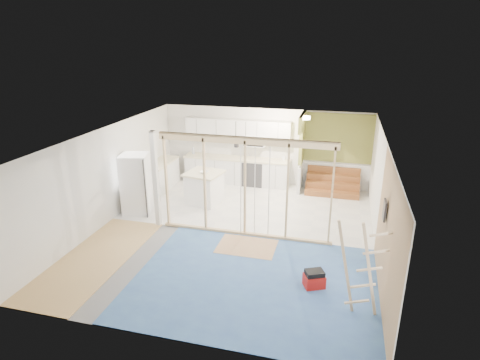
% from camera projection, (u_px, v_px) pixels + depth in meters
% --- Properties ---
extents(room, '(7.01, 8.01, 2.61)m').
position_uv_depth(room, '(233.00, 187.00, 9.95)').
color(room, slate).
rests_on(room, ground).
extents(floor_overlays, '(7.00, 8.00, 0.03)m').
position_uv_depth(floor_overlays, '(237.00, 233.00, 10.42)').
color(floor_overlays, silver).
rests_on(floor_overlays, room).
extents(stud_frame, '(4.66, 0.14, 2.60)m').
position_uv_depth(stud_frame, '(224.00, 175.00, 9.91)').
color(stud_frame, '#D4AC82').
rests_on(stud_frame, room).
extents(base_cabinets, '(4.45, 2.24, 0.93)m').
position_uv_depth(base_cabinets, '(214.00, 172.00, 13.67)').
color(base_cabinets, white).
rests_on(base_cabinets, room).
extents(upper_cabinets, '(3.60, 0.41, 0.85)m').
position_uv_depth(upper_cabinets, '(239.00, 131.00, 13.45)').
color(upper_cabinets, white).
rests_on(upper_cabinets, room).
extents(green_partition, '(2.25, 1.51, 2.60)m').
position_uv_depth(green_partition, '(324.00, 164.00, 12.92)').
color(green_partition, olive).
rests_on(green_partition, room).
extents(pot_rack, '(0.52, 0.52, 0.72)m').
position_uv_depth(pot_rack, '(240.00, 141.00, 11.51)').
color(pot_rack, black).
rests_on(pot_rack, room).
extents(sheathing_panel, '(0.02, 4.00, 2.60)m').
position_uv_depth(sheathing_panel, '(388.00, 241.00, 7.30)').
color(sheathing_panel, tan).
rests_on(sheathing_panel, room).
extents(electrical_panel, '(0.04, 0.30, 0.40)m').
position_uv_depth(electrical_panel, '(385.00, 210.00, 7.75)').
color(electrical_panel, '#37383C').
rests_on(electrical_panel, room).
extents(ceiling_light, '(0.32, 0.32, 0.08)m').
position_uv_depth(ceiling_light, '(305.00, 118.00, 11.94)').
color(ceiling_light, '#FFEABF').
rests_on(ceiling_light, room).
extents(fridge, '(0.91, 0.88, 1.74)m').
position_uv_depth(fridge, '(136.00, 184.00, 11.38)').
color(fridge, white).
rests_on(fridge, room).
extents(island, '(1.17, 1.17, 0.99)m').
position_uv_depth(island, '(204.00, 188.00, 12.16)').
color(island, white).
rests_on(island, room).
extents(bowl, '(0.26, 0.26, 0.06)m').
position_uv_depth(bowl, '(204.00, 172.00, 11.90)').
color(bowl, white).
rests_on(bowl, island).
extents(soap_bottle_a, '(0.12, 0.12, 0.29)m').
position_uv_depth(soap_bottle_a, '(193.00, 150.00, 14.07)').
color(soap_bottle_a, '#ADB4C1').
rests_on(soap_bottle_a, base_cabinets).
extents(soap_bottle_b, '(0.09, 0.09, 0.20)m').
position_uv_depth(soap_bottle_b, '(284.00, 157.00, 13.36)').
color(soap_bottle_b, white).
rests_on(soap_bottle_b, base_cabinets).
extents(toolbox, '(0.49, 0.44, 0.38)m').
position_uv_depth(toolbox, '(314.00, 279.00, 8.10)').
color(toolbox, '#B41610').
rests_on(toolbox, room).
extents(ladder, '(0.99, 0.11, 1.84)m').
position_uv_depth(ladder, '(361.00, 269.00, 7.07)').
color(ladder, tan).
rests_on(ladder, room).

